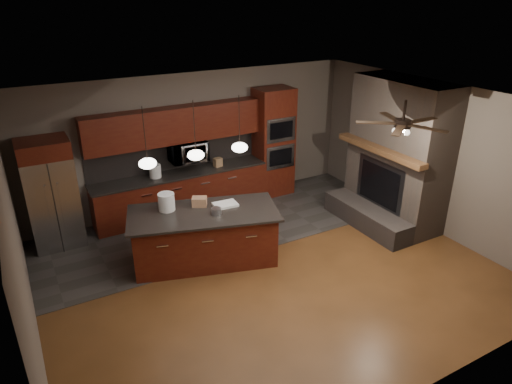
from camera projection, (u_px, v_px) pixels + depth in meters
ground at (269, 270)px, 7.57m from camera, size 7.00×7.00×0.00m
ceiling at (271, 103)px, 6.43m from camera, size 7.00×6.00×0.02m
back_wall at (195, 141)px, 9.39m from camera, size 7.00×0.02×2.80m
right_wall at (430, 156)px, 8.56m from camera, size 0.02×6.00×2.80m
left_wall at (18, 252)px, 5.44m from camera, size 0.02×6.00×2.80m
slate_tile_patch at (222, 225)px, 9.00m from camera, size 7.00×2.40×0.01m
fireplace_column at (395, 159)px, 8.71m from camera, size 1.30×2.10×2.80m
back_cabinetry at (180, 172)px, 9.18m from camera, size 3.59×0.64×2.20m
oven_tower at (273, 142)px, 9.99m from camera, size 0.80×0.63×2.38m
microwave at (188, 151)px, 9.11m from camera, size 0.73×0.41×0.50m
refrigerator at (52, 194)px, 7.97m from camera, size 0.84×0.75×1.98m
kitchen_island at (205, 236)px, 7.67m from camera, size 2.67×1.78×0.92m
white_bucket at (166, 202)px, 7.50m from camera, size 0.35×0.35×0.29m
paint_can at (216, 211)px, 7.39m from camera, size 0.22×0.22×0.11m
paint_tray at (225, 204)px, 7.70m from camera, size 0.41×0.30×0.04m
cardboard_box at (199, 202)px, 7.67m from camera, size 0.29×0.27×0.15m
counter_bucket at (155, 171)px, 8.87m from camera, size 0.29×0.29×0.26m
counter_box at (218, 162)px, 9.43m from camera, size 0.18×0.15×0.18m
pendant_left at (148, 163)px, 6.59m from camera, size 0.26×0.26×0.92m
pendant_center at (196, 155)px, 6.93m from camera, size 0.26×0.26×0.92m
pendant_right at (240, 147)px, 7.26m from camera, size 0.26×0.26×0.92m
ceiling_fan at (403, 123)px, 6.73m from camera, size 1.27×1.33×0.41m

